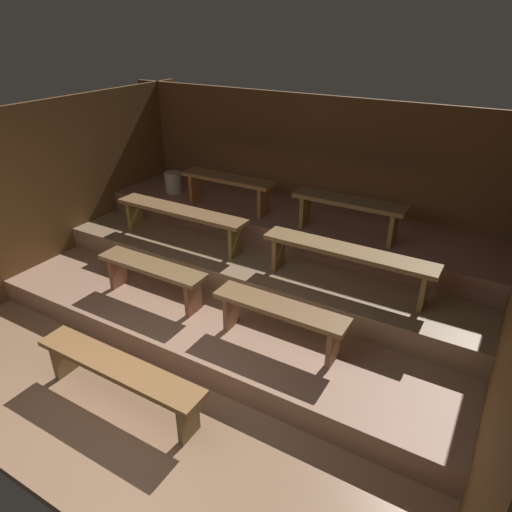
{
  "coord_description": "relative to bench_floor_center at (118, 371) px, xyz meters",
  "views": [
    {
      "loc": [
        2.47,
        -1.49,
        3.16
      ],
      "look_at": [
        -0.01,
        2.72,
        0.62
      ],
      "focal_mm": 32.34,
      "sensor_mm": 36.0,
      "label": 1
    }
  ],
  "objects": [
    {
      "name": "wall_left",
      "position": [
        -2.52,
        1.51,
        0.77
      ],
      "size": [
        0.06,
        5.04,
        2.27
      ],
      "primitive_type": "cube",
      "color": "brown",
      "rests_on": "ground"
    },
    {
      "name": "bench_middle_left",
      "position": [
        -0.93,
        2.11,
        0.56
      ],
      "size": [
        1.88,
        0.3,
        0.44
      ],
      "color": "olive",
      "rests_on": "platform_middle"
    },
    {
      "name": "bench_middle_right",
      "position": [
        1.3,
        2.11,
        0.56
      ],
      "size": [
        1.88,
        0.3,
        0.44
      ],
      "color": "olive",
      "rests_on": "platform_middle"
    },
    {
      "name": "bench_lower_right",
      "position": [
        0.99,
        1.18,
        0.26
      ],
      "size": [
        1.36,
        0.3,
        0.44
      ],
      "color": "olive",
      "rests_on": "platform_lower"
    },
    {
      "name": "ground",
      "position": [
        0.18,
        1.51,
        -0.4
      ],
      "size": [
        6.14,
        5.04,
        0.08
      ],
      "primitive_type": "cube",
      "color": "#9D7456"
    },
    {
      "name": "bench_upper_right",
      "position": [
        1.03,
        2.8,
        0.82
      ],
      "size": [
        1.34,
        0.3,
        0.44
      ],
      "color": "olive",
      "rests_on": "platform_upper"
    },
    {
      "name": "wall_back",
      "position": [
        0.18,
        3.66,
        0.77
      ],
      "size": [
        6.14,
        0.06,
        2.27
      ],
      "primitive_type": "cube",
      "color": "brown",
      "rests_on": "ground"
    },
    {
      "name": "platform_upper",
      "position": [
        0.18,
        3.05,
        0.33
      ],
      "size": [
        5.34,
        1.16,
        0.28
      ],
      "primitive_type": "cube",
      "color": "#9C6D5A",
      "rests_on": "platform_middle"
    },
    {
      "name": "bench_upper_left",
      "position": [
        -0.66,
        2.8,
        0.82
      ],
      "size": [
        1.34,
        0.3,
        0.44
      ],
      "color": "olive",
      "rests_on": "platform_upper"
    },
    {
      "name": "platform_lower",
      "position": [
        0.18,
        2.08,
        -0.22
      ],
      "size": [
        5.34,
        3.11,
        0.28
      ],
      "primitive_type": "cube",
      "color": "#A67C61",
      "rests_on": "ground"
    },
    {
      "name": "pail_upper",
      "position": [
        -1.72,
        2.92,
        0.62
      ],
      "size": [
        0.25,
        0.25,
        0.31
      ],
      "primitive_type": "cylinder",
      "color": "#B2A899",
      "rests_on": "platform_upper"
    },
    {
      "name": "bench_lower_left",
      "position": [
        -0.63,
        1.18,
        0.26
      ],
      "size": [
        1.36,
        0.3,
        0.44
      ],
      "color": "olive",
      "rests_on": "platform_lower"
    },
    {
      "name": "platform_middle",
      "position": [
        0.18,
        2.64,
        0.05
      ],
      "size": [
        5.34,
        2.0,
        0.28
      ],
      "primitive_type": "cube",
      "color": "#917455",
      "rests_on": "platform_lower"
    },
    {
      "name": "bench_floor_center",
      "position": [
        0.0,
        0.0,
        0.0
      ],
      "size": [
        1.77,
        0.3,
        0.44
      ],
      "color": "olive",
      "rests_on": "ground"
    }
  ]
}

